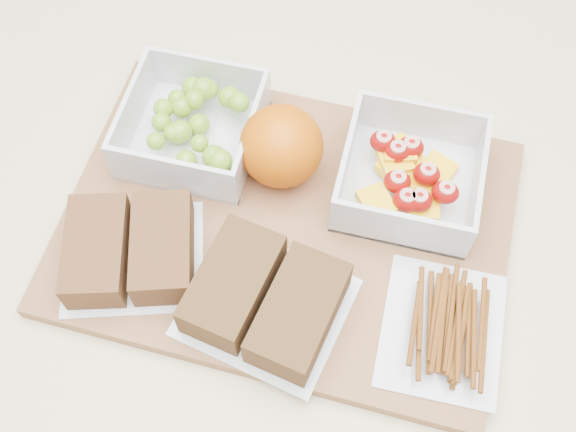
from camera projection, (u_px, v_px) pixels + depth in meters
name	position (u px, v px, depth m)	size (l,w,h in m)	color
counter	(291.00, 369.00, 1.10)	(1.20, 0.90, 0.90)	beige
cutting_board	(286.00, 226.00, 0.70)	(0.42, 0.30, 0.02)	brown
grape_container	(194.00, 125.00, 0.71)	(0.13, 0.13, 0.05)	silver
fruit_container	(409.00, 177.00, 0.69)	(0.13, 0.13, 0.05)	silver
orange	(281.00, 146.00, 0.68)	(0.08, 0.08, 0.08)	#C75704
sandwich_bag_left	(130.00, 250.00, 0.65)	(0.16, 0.15, 0.04)	silver
sandwich_bag_center	(266.00, 299.00, 0.63)	(0.16, 0.15, 0.04)	silver
pretzel_bag	(445.00, 325.00, 0.62)	(0.11, 0.13, 0.03)	silver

